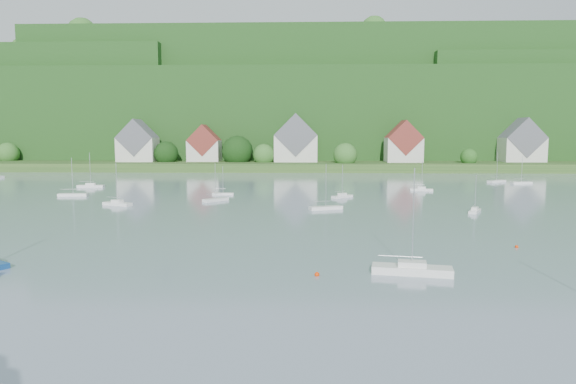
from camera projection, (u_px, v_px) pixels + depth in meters
The scene contains 11 objects.
far_shore_strip at pixel (284, 164), 206.85m from camera, with size 600.00×60.00×3.00m, color #274A1B.
forested_ridge at pixel (290, 116), 272.58m from camera, with size 620.00×181.22×69.89m.
village_building_0 at pixel (138, 144), 194.82m from camera, with size 14.00×10.40×16.00m.
village_building_1 at pixel (204, 146), 196.09m from camera, with size 12.00×9.36×14.00m.
village_building_2 at pixel (296, 142), 193.80m from camera, with size 16.00×11.44×18.00m.
village_building_3 at pixel (403, 145), 190.62m from camera, with size 13.00×10.40×15.50m.
village_building_4 at pixel (522, 144), 193.13m from camera, with size 15.00×10.40×16.50m.
near_sailboat_4 at pixel (412, 269), 48.61m from camera, with size 7.71×3.37×10.07m.
mooring_buoy_2 at pixel (517, 248), 59.99m from camera, with size 0.39×0.39×0.39m, color #F13402.
mooring_buoy_3 at pixel (317, 276), 48.02m from camera, with size 0.48×0.48×0.48m, color #F13402.
far_sailboat_cluster at pixel (302, 188), 122.96m from camera, with size 199.64×70.78×8.71m.
Camera 1 is at (8.34, -6.68, 13.13)m, focal length 32.07 mm.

